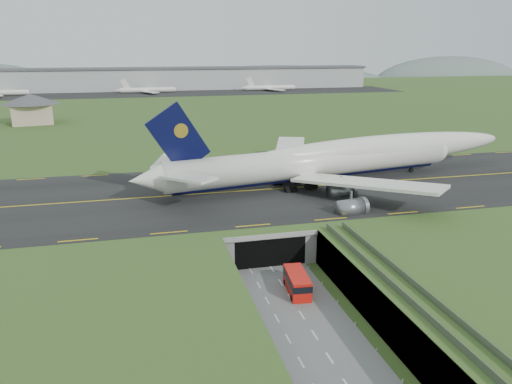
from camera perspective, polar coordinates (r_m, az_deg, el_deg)
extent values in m
plane|color=#385923|center=(76.46, 3.28, -11.08)|extent=(900.00, 900.00, 0.00)
cube|color=gray|center=(75.13, 3.31, -9.05)|extent=(800.00, 800.00, 6.00)
cube|color=slate|center=(70.16, 5.12, -13.71)|extent=(12.00, 75.00, 0.20)
cube|color=black|center=(104.05, -1.97, 0.05)|extent=(800.00, 44.00, 0.18)
cube|color=gray|center=(91.20, -0.15, -2.68)|extent=(16.00, 22.00, 1.00)
cube|color=gray|center=(90.75, -4.46, -4.51)|extent=(2.00, 22.00, 6.00)
cube|color=gray|center=(93.83, 4.01, -3.79)|extent=(2.00, 22.00, 6.00)
cube|color=black|center=(87.69, 0.62, -5.56)|extent=(12.00, 12.00, 5.00)
cube|color=#A8A8A3|center=(81.12, 1.70, -5.07)|extent=(17.00, 0.50, 0.80)
cube|color=#A8A8A3|center=(63.13, 18.31, -12.26)|extent=(3.00, 53.00, 0.50)
cube|color=gray|center=(62.10, 17.25, -11.88)|extent=(0.06, 53.00, 1.00)
cube|color=gray|center=(63.49, 19.47, -11.44)|extent=(0.06, 53.00, 1.00)
cylinder|color=#A8A8A3|center=(58.13, 23.19, -18.93)|extent=(0.90, 0.90, 5.60)
cylinder|color=#A8A8A3|center=(66.39, 16.93, -13.60)|extent=(0.90, 0.90, 5.60)
cylinder|color=#A8A8A3|center=(75.66, 12.32, -9.40)|extent=(0.90, 0.90, 5.60)
cylinder|color=white|center=(108.78, 6.75, 3.39)|extent=(66.95, 17.85, 6.29)
sphere|color=white|center=(128.76, 19.74, 4.54)|extent=(7.15, 7.15, 6.17)
cone|color=white|center=(95.97, -12.35, 1.39)|extent=(7.82, 7.09, 5.98)
ellipsoid|color=white|center=(118.54, 14.35, 4.76)|extent=(71.10, 18.11, 6.61)
ellipsoid|color=black|center=(127.95, 19.45, 4.86)|extent=(4.82, 3.48, 2.20)
cylinder|color=black|center=(109.35, 6.71, 2.14)|extent=(63.02, 13.68, 2.64)
cube|color=white|center=(123.35, 3.82, 4.52)|extent=(16.53, 30.05, 2.65)
cube|color=white|center=(103.86, -10.06, 3.47)|extent=(7.55, 11.66, 1.01)
cube|color=white|center=(97.34, 12.41, 1.00)|extent=(24.23, 26.99, 2.65)
cube|color=white|center=(89.98, -7.76, 1.61)|extent=(10.16, 11.25, 1.01)
cube|color=black|center=(95.81, -8.86, 6.07)|extent=(12.42, 2.76, 13.92)
cylinder|color=gold|center=(95.70, -8.61, 6.96)|extent=(2.83, 1.16, 2.75)
cylinder|color=slate|center=(117.95, 4.69, 2.44)|extent=(5.60, 4.09, 3.25)
cylinder|color=slate|center=(124.92, 0.56, 3.27)|extent=(5.60, 4.09, 3.25)
cylinder|color=slate|center=(102.49, 9.65, 0.14)|extent=(5.60, 4.09, 3.25)
cylinder|color=slate|center=(91.82, 10.74, -1.81)|extent=(5.60, 4.09, 3.25)
cylinder|color=black|center=(125.22, 17.31, 2.40)|extent=(1.15, 0.67, 1.08)
cube|color=black|center=(107.67, 4.64, 1.00)|extent=(7.01, 7.81, 1.38)
cube|color=red|center=(74.93, 4.71, -10.28)|extent=(3.45, 7.61, 2.95)
cube|color=black|center=(74.67, 4.73, -9.87)|extent=(3.52, 7.71, 0.98)
cube|color=black|center=(75.48, 4.69, -11.11)|extent=(3.21, 7.10, 0.49)
cylinder|color=black|center=(73.06, 4.13, -12.00)|extent=(0.43, 0.91, 0.89)
cylinder|color=black|center=(77.33, 3.35, -10.30)|extent=(0.43, 0.91, 0.89)
cylinder|color=black|center=(73.61, 6.12, -11.83)|extent=(0.43, 0.91, 0.89)
cylinder|color=black|center=(77.84, 5.22, -10.16)|extent=(0.43, 0.91, 0.89)
cube|color=#C4AC8D|center=(216.93, -24.23, 8.15)|extent=(17.05, 17.05, 7.80)
cone|color=#4C4C51|center=(216.34, -24.41, 9.68)|extent=(25.01, 25.01, 3.90)
cube|color=#B2B2B2|center=(366.06, -10.85, 12.56)|extent=(300.00, 22.00, 15.00)
cube|color=#4C4C51|center=(365.69, -10.91, 13.73)|extent=(302.00, 24.00, 1.20)
cube|color=black|center=(336.71, -10.48, 11.02)|extent=(320.00, 50.00, 0.08)
cylinder|color=white|center=(341.07, -12.29, 11.33)|extent=(34.00, 3.20, 3.20)
cylinder|color=white|center=(353.49, 1.60, 11.84)|extent=(34.00, 3.20, 3.20)
ellipsoid|color=#52625E|center=(515.85, 2.07, 11.86)|extent=(260.00, 91.00, 44.00)
ellipsoid|color=#52625E|center=(601.86, 21.11, 11.43)|extent=(180.00, 63.00, 60.00)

